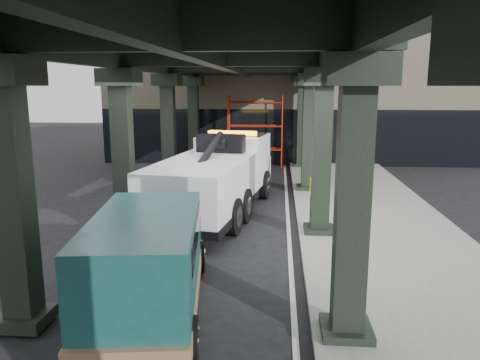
% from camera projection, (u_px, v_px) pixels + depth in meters
% --- Properties ---
extents(ground, '(90.00, 90.00, 0.00)m').
position_uv_depth(ground, '(227.00, 257.00, 12.54)').
color(ground, black).
rests_on(ground, ground).
extents(sidewalk, '(5.00, 40.00, 0.15)m').
position_uv_depth(sidewalk, '(382.00, 235.00, 14.11)').
color(sidewalk, gray).
rests_on(sidewalk, ground).
extents(lane_stripe, '(0.12, 38.00, 0.01)m').
position_uv_depth(lane_stripe, '(289.00, 235.00, 14.35)').
color(lane_stripe, silver).
rests_on(lane_stripe, ground).
extents(viaduct, '(7.40, 32.00, 6.40)m').
position_uv_depth(viaduct, '(220.00, 52.00, 13.44)').
color(viaduct, black).
rests_on(viaduct, ground).
extents(building, '(22.00, 10.00, 8.00)m').
position_uv_depth(building, '(290.00, 94.00, 31.12)').
color(building, '#C6B793').
rests_on(building, ground).
extents(scaffolding, '(3.08, 0.88, 4.00)m').
position_uv_depth(scaffolding, '(255.00, 129.00, 26.42)').
color(scaffolding, red).
rests_on(scaffolding, ground).
extents(tow_truck, '(3.76, 9.16, 2.92)m').
position_uv_depth(tow_truck, '(219.00, 174.00, 16.66)').
color(tow_truck, black).
rests_on(tow_truck, ground).
extents(towed_van, '(2.64, 5.41, 2.11)m').
position_uv_depth(towed_van, '(148.00, 260.00, 9.19)').
color(towed_van, '#134646').
rests_on(towed_van, ground).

